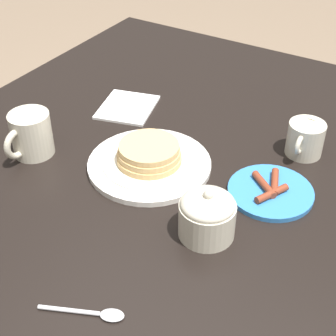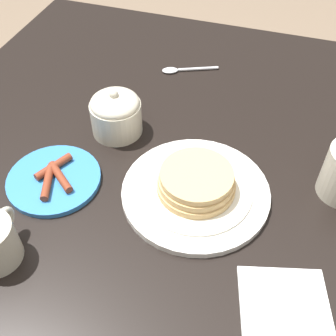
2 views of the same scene
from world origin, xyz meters
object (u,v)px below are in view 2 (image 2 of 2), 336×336
object	(u,v)px
pancake_plate	(196,187)
napkin	(286,315)
sugar_bowl	(116,113)
side_plate_bacon	(54,179)
spoon	(181,70)

from	to	relation	value
pancake_plate	napkin	xyz separation A→B (m)	(-0.17, -0.17, -0.02)
sugar_bowl	napkin	bearing A→B (deg)	-127.85
side_plate_bacon	napkin	xyz separation A→B (m)	(-0.12, -0.42, -0.00)
pancake_plate	spoon	size ratio (longest dim) A/B	1.99
pancake_plate	spoon	xyz separation A→B (m)	(0.35, 0.13, -0.01)
sugar_bowl	napkin	world-z (taller)	sugar_bowl
side_plate_bacon	sugar_bowl	bearing A→B (deg)	-18.82
sugar_bowl	spoon	world-z (taller)	sugar_bowl
pancake_plate	side_plate_bacon	bearing A→B (deg)	100.94
pancake_plate	napkin	bearing A→B (deg)	-134.47
sugar_bowl	spoon	size ratio (longest dim) A/B	0.78
pancake_plate	side_plate_bacon	world-z (taller)	pancake_plate
sugar_bowl	spoon	bearing A→B (deg)	-14.24
sugar_bowl	napkin	xyz separation A→B (m)	(-0.28, -0.36, -0.04)
pancake_plate	side_plate_bacon	distance (m)	0.25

